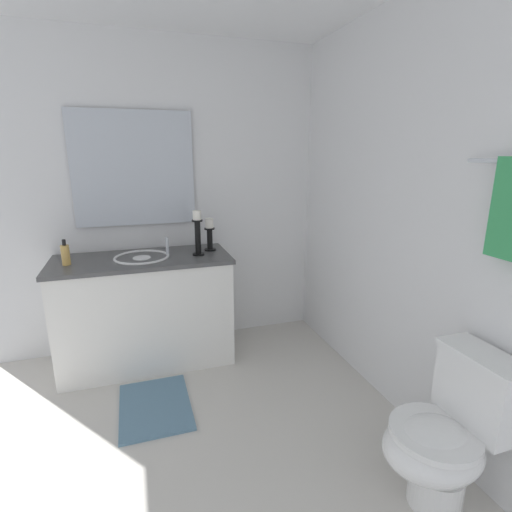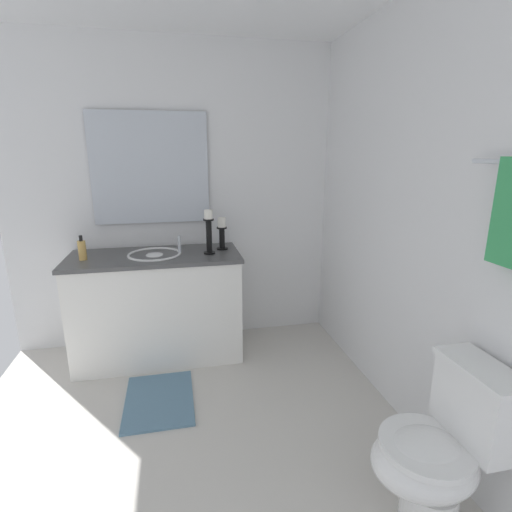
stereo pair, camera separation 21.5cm
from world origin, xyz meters
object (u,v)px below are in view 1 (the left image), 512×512
object	(u,v)px
sink_basin	(142,263)
candle_holder_tall	(210,234)
soap_bottle	(65,254)
vanity_cabinet	(146,310)
mirror	(134,169)
candle_holder_short	(198,232)
bath_mat	(155,406)
toilet	(446,436)

from	to	relation	value
sink_basin	candle_holder_tall	xyz separation A→B (m)	(-0.06, 0.53, 0.17)
soap_bottle	sink_basin	bearing A→B (deg)	94.17
vanity_cabinet	soap_bottle	size ratio (longest dim) A/B	7.18
vanity_cabinet	sink_basin	size ratio (longest dim) A/B	3.22
soap_bottle	candle_holder_tall	bearing A→B (deg)	95.63
mirror	candle_holder_tall	world-z (taller)	mirror
mirror	candle_holder_short	distance (m)	0.70
sink_basin	mirror	size ratio (longest dim) A/B	0.45
candle_holder_short	bath_mat	bearing A→B (deg)	-35.81
soap_bottle	bath_mat	size ratio (longest dim) A/B	0.30
sink_basin	mirror	world-z (taller)	mirror
mirror	candle_holder_short	xyz separation A→B (m)	(0.33, 0.41, -0.45)
sink_basin	soap_bottle	world-z (taller)	soap_bottle
candle_holder_short	toilet	size ratio (longest dim) A/B	0.45
toilet	bath_mat	world-z (taller)	toilet
candle_holder_short	sink_basin	bearing A→B (deg)	-97.01
vanity_cabinet	sink_basin	xyz separation A→B (m)	(-0.00, 0.00, 0.38)
sink_basin	soap_bottle	xyz separation A→B (m)	(0.04, -0.50, 0.11)
sink_basin	candle_holder_tall	bearing A→B (deg)	97.00
soap_bottle	mirror	bearing A→B (deg)	122.37
candle_holder_tall	toilet	xyz separation A→B (m)	(1.82, 0.69, -0.61)
vanity_cabinet	bath_mat	size ratio (longest dim) A/B	2.15
sink_basin	candle_holder_short	world-z (taller)	candle_holder_short
mirror	soap_bottle	bearing A→B (deg)	-57.63
mirror	toilet	world-z (taller)	mirror
mirror	sink_basin	bearing A→B (deg)	0.20
mirror	candle_holder_short	size ratio (longest dim) A/B	2.67
toilet	mirror	bearing A→B (deg)	-149.11
mirror	soap_bottle	world-z (taller)	mirror
candle_holder_short	soap_bottle	xyz separation A→B (m)	(-0.01, -0.91, -0.10)
sink_basin	toilet	distance (m)	2.18
sink_basin	vanity_cabinet	bearing A→B (deg)	-90.00
toilet	soap_bottle	bearing A→B (deg)	-135.01
candle_holder_tall	bath_mat	world-z (taller)	candle_holder_tall
candle_holder_tall	candle_holder_short	distance (m)	0.17
candle_holder_short	soap_bottle	bearing A→B (deg)	-90.90
bath_mat	toilet	bearing A→B (deg)	47.17
candle_holder_short	vanity_cabinet	bearing A→B (deg)	-97.00
mirror	soap_bottle	size ratio (longest dim) A/B	5.01
sink_basin	soap_bottle	bearing A→B (deg)	-85.83
candle_holder_tall	toilet	distance (m)	2.04
sink_basin	candle_holder_short	xyz separation A→B (m)	(0.05, 0.41, 0.22)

